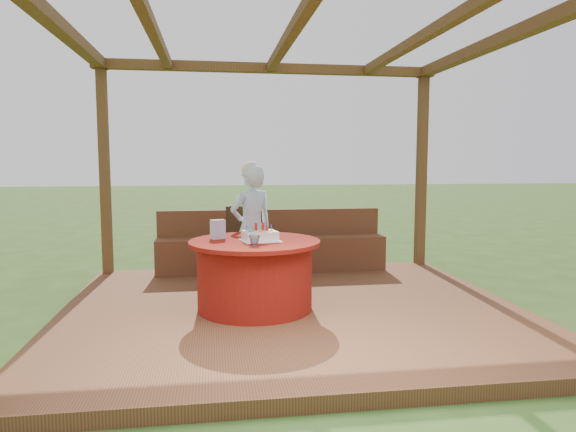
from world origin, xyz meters
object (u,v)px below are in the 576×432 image
at_px(bench, 272,251).
at_px(gift_bag, 218,229).
at_px(chair, 245,240).
at_px(elderly_woman, 252,226).
at_px(birthday_cake, 260,236).
at_px(table, 255,274).
at_px(drinking_glass, 254,240).

height_order(bench, gift_bag, gift_bag).
height_order(chair, elderly_woman, elderly_woman).
relative_size(chair, birthday_cake, 2.20).
relative_size(elderly_woman, birthday_cake, 3.51).
bearing_deg(elderly_woman, chair, 97.12).
bearing_deg(bench, table, -101.88).
relative_size(elderly_woman, gift_bag, 7.66).
distance_m(bench, table, 1.81).
relative_size(birthday_cake, drinking_glass, 4.11).
bearing_deg(drinking_glass, bench, 79.10).
distance_m(table, gift_bag, 0.58).
relative_size(bench, elderly_woman, 2.07).
xyz_separation_m(bench, chair, (-0.39, -0.66, 0.25)).
distance_m(table, chair, 1.13).
distance_m(table, birthday_cake, 0.39).
bearing_deg(elderly_woman, bench, 71.56).
xyz_separation_m(bench, table, (-0.37, -1.77, 0.08)).
height_order(table, birthday_cake, birthday_cake).
bearing_deg(chair, elderly_woman, -82.88).
bearing_deg(birthday_cake, chair, 93.66).
height_order(table, elderly_woman, elderly_woman).
bearing_deg(elderly_woman, drinking_glass, -92.91).
distance_m(bench, drinking_glass, 2.16).
bearing_deg(table, elderly_woman, 87.97).
relative_size(bench, drinking_glass, 29.90).
height_order(chair, gift_bag, chair).
bearing_deg(bench, elderly_woman, -108.44).
bearing_deg(elderly_woman, table, -92.03).
distance_m(bench, gift_bag, 1.84).
xyz_separation_m(birthday_cake, gift_bag, (-0.40, 0.19, 0.04)).
distance_m(table, drinking_glass, 0.49).
bearing_deg(birthday_cake, gift_bag, 155.06).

